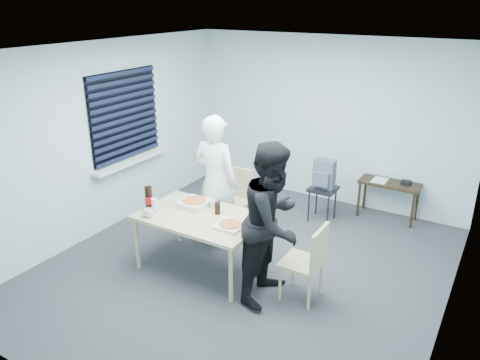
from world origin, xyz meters
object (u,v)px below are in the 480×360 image
Objects in this scene: person_white at (216,182)px; chair_right at (310,258)px; mug_b at (213,204)px; dining_table at (201,220)px; chair_far at (236,195)px; soda_bottle at (149,199)px; backpack at (324,174)px; person_black at (273,222)px; mug_a at (149,213)px; stool at (323,194)px; side_table at (389,187)px.

chair_right is at bearing 160.68° from person_white.
dining_table is at bearing -89.82° from mug_b.
chair_right is at bearing -33.77° from chair_far.
chair_right is (1.57, -1.05, 0.00)m from chair_far.
soda_bottle reaches higher than chair_right.
person_black is at bearing -85.65° from backpack.
mug_a is 0.42× the size of soda_bottle.
mug_a reaches higher than mug_b.
chair_right is 0.55m from person_black.
stool is at bearing 69.34° from dining_table.
dining_table is 2.12m from backpack.
dining_table is 2.15m from stool.
chair_right is at bearing -8.05° from mug_b.
soda_bottle reaches higher than chair_far.
chair_right is 1.70m from person_white.
person_white is at bearing -124.65° from stool.
person_white is 3.39× the size of stool.
mug_b is (-0.75, -1.72, 0.03)m from backpack.
soda_bottle is (-0.43, -0.80, -0.03)m from person_white.
person_white is 1.67m from backpack.
mug_b is 0.78m from soda_bottle.
soda_bottle is at bearing 95.20° from person_black.
person_white is 1.34m from person_black.
chair_right is 2.51m from side_table.
chair_right is 1.03× the size of side_table.
backpack is at bearing 42.12° from chair_far.
stool is at bearing 88.19° from backpack.
dining_table is at bearing 87.90° from person_black.
backpack is at bearing 69.22° from dining_table.
mug_a is at bearing 72.70° from person_white.
person_black is at bearing -2.10° from dining_table.
stool is 2.67m from mug_a.
chair_far is 0.50× the size of person_white.
chair_far is at bearing -89.48° from person_white.
chair_right is 3.01× the size of soda_bottle.
side_table is 3.53m from soda_bottle.
chair_right reaches higher than stool.
chair_right is 0.50× the size of person_black.
stool is (0.75, 2.00, -0.24)m from dining_table.
backpack is (0.95, 1.36, -0.16)m from person_white.
stool is 0.32m from backpack.
chair_far is at bearing 100.29° from dining_table.
dining_table is 0.82× the size of person_white.
chair_right is 2.02m from stool.
chair_right is 8.90× the size of mug_b.
person_white is at bearing 61.85° from soda_bottle.
person_black is at bearing 5.20° from soda_bottle.
stool is at bearing 66.47° from mug_b.
person_white reaches higher than stool.
chair_far is 0.91m from mug_b.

